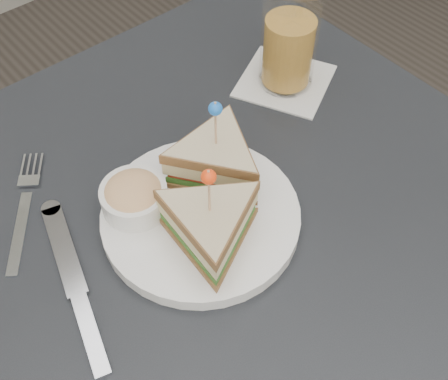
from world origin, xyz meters
The scene contains 5 objects.
table centered at (0.00, 0.00, 0.67)m, with size 0.80×0.80×0.75m.
plate_meal centered at (-0.01, 0.02, 0.79)m, with size 0.28×0.26×0.14m.
cutlery_fork centered at (-0.17, 0.18, 0.75)m, with size 0.13×0.16×0.01m.
cutlery_knife centered at (-0.18, 0.04, 0.75)m, with size 0.09×0.24×0.01m.
drink_set centered at (0.24, 0.14, 0.82)m, with size 0.17×0.17×0.16m.
Camera 1 is at (-0.25, -0.30, 1.31)m, focal length 45.00 mm.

